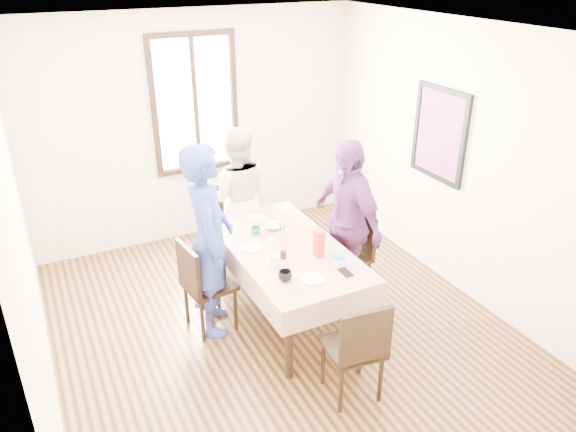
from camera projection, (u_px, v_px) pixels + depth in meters
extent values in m
plane|color=#321C0E|center=(279.00, 326.00, 5.27)|extent=(4.50, 4.50, 0.00)
plane|color=beige|center=(196.00, 129.00, 6.50)|extent=(4.00, 0.00, 4.00)
plane|color=beige|center=(459.00, 161.00, 5.49)|extent=(0.00, 4.50, 4.50)
cube|color=black|center=(195.00, 104.00, 6.35)|extent=(1.02, 0.06, 1.62)
cube|color=white|center=(195.00, 104.00, 6.36)|extent=(0.90, 0.02, 1.50)
cube|color=red|center=(440.00, 134.00, 5.63)|extent=(0.04, 0.76, 0.96)
cube|color=black|center=(286.00, 282.00, 5.28)|extent=(0.85, 1.72, 0.75)
cube|color=#621205|center=(286.00, 247.00, 5.11)|extent=(0.97, 1.84, 0.01)
cube|color=black|center=(209.00, 285.00, 5.09)|extent=(0.47, 0.47, 0.91)
cube|color=black|center=(346.00, 256.00, 5.57)|extent=(0.42, 0.42, 0.91)
cube|color=black|center=(239.00, 225.00, 6.20)|extent=(0.46, 0.46, 0.91)
cube|color=black|center=(353.00, 347.00, 4.29)|extent=(0.46, 0.46, 0.91)
imported|color=#2F3A8D|center=(208.00, 241.00, 4.90)|extent=(0.61, 0.76, 1.82)
imported|color=beige|center=(239.00, 198.00, 6.03)|extent=(0.95, 0.85, 1.60)
imported|color=#68316B|center=(346.00, 222.00, 5.39)|extent=(0.48, 1.02, 1.69)
imported|color=black|center=(285.00, 276.00, 4.56)|extent=(0.15, 0.15, 0.09)
imported|color=red|center=(317.00, 242.00, 5.09)|extent=(0.14, 0.14, 0.09)
imported|color=#0C7226|center=(256.00, 230.00, 5.33)|extent=(0.12, 0.12, 0.07)
imported|color=white|center=(274.00, 226.00, 5.44)|extent=(0.24, 0.24, 0.05)
cube|color=red|center=(319.00, 244.00, 4.90)|extent=(0.08, 0.08, 0.25)
cylinder|color=white|center=(338.00, 260.00, 4.83)|extent=(0.12, 0.12, 0.06)
cylinder|color=black|center=(283.00, 255.00, 4.90)|extent=(0.06, 0.06, 0.08)
cylinder|color=silver|center=(275.00, 261.00, 4.77)|extent=(0.08, 0.08, 0.11)
cube|color=black|center=(345.00, 272.00, 4.69)|extent=(0.08, 0.15, 0.01)
cylinder|color=silver|center=(282.00, 237.00, 5.14)|extent=(0.06, 0.06, 0.12)
cylinder|color=white|center=(251.00, 248.00, 5.08)|extent=(0.20, 0.20, 0.01)
cylinder|color=white|center=(256.00, 217.00, 5.66)|extent=(0.20, 0.20, 0.01)
cylinder|color=white|center=(313.00, 279.00, 4.59)|extent=(0.20, 0.20, 0.01)
cylinder|color=blue|center=(338.00, 256.00, 4.81)|extent=(0.12, 0.12, 0.01)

